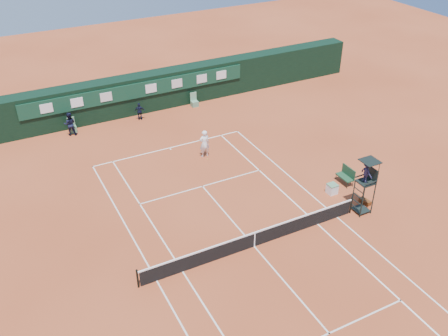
# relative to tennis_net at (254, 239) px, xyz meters

# --- Properties ---
(ground) EXTENTS (90.00, 90.00, 0.00)m
(ground) POSITION_rel_tennis_net_xyz_m (0.00, 0.00, -0.51)
(ground) COLOR #AC4B28
(ground) RESTS_ON ground
(court_lines) EXTENTS (11.05, 23.85, 0.01)m
(court_lines) POSITION_rel_tennis_net_xyz_m (0.00, 0.00, -0.50)
(court_lines) COLOR white
(court_lines) RESTS_ON ground
(tennis_net) EXTENTS (12.90, 0.10, 1.10)m
(tennis_net) POSITION_rel_tennis_net_xyz_m (0.00, 0.00, 0.00)
(tennis_net) COLOR black
(tennis_net) RESTS_ON ground
(back_wall) EXTENTS (40.00, 1.65, 3.00)m
(back_wall) POSITION_rel_tennis_net_xyz_m (0.00, 18.74, 1.00)
(back_wall) COLOR black
(back_wall) RESTS_ON ground
(linesman_chair_left) EXTENTS (0.55, 0.50, 1.15)m
(linesman_chair_left) POSITION_rel_tennis_net_xyz_m (-5.50, 17.48, -0.19)
(linesman_chair_left) COLOR #5F9264
(linesman_chair_left) RESTS_ON ground
(linesman_chair_right) EXTENTS (0.55, 0.50, 1.15)m
(linesman_chair_right) POSITION_rel_tennis_net_xyz_m (4.50, 17.48, -0.19)
(linesman_chair_right) COLOR #5B8B69
(linesman_chair_right) RESTS_ON ground
(umpire_chair) EXTENTS (0.96, 0.95, 3.42)m
(umpire_chair) POSITION_rel_tennis_net_xyz_m (7.03, -0.18, 1.95)
(umpire_chair) COLOR black
(umpire_chair) RESTS_ON ground
(player_bench) EXTENTS (0.55, 1.20, 1.10)m
(player_bench) POSITION_rel_tennis_net_xyz_m (8.21, 2.63, 0.09)
(player_bench) COLOR #1A4127
(player_bench) RESTS_ON ground
(tennis_bag) EXTENTS (0.43, 0.75, 0.27)m
(tennis_bag) POSITION_rel_tennis_net_xyz_m (7.80, 0.33, -0.38)
(tennis_bag) COLOR black
(tennis_bag) RESTS_ON ground
(cooler) EXTENTS (0.57, 0.57, 0.65)m
(cooler) POSITION_rel_tennis_net_xyz_m (6.71, 2.09, -0.18)
(cooler) COLOR white
(cooler) RESTS_ON ground
(tennis_ball) EXTENTS (0.07, 0.07, 0.07)m
(tennis_ball) POSITION_rel_tennis_net_xyz_m (1.72, 9.21, -0.48)
(tennis_ball) COLOR #BCD030
(tennis_ball) RESTS_ON ground
(player) EXTENTS (0.74, 0.50, 1.99)m
(player) POSITION_rel_tennis_net_xyz_m (1.72, 9.68, 0.49)
(player) COLOR white
(player) RESTS_ON ground
(ball_kid_left) EXTENTS (1.02, 0.88, 1.78)m
(ball_kid_left) POSITION_rel_tennis_net_xyz_m (-5.69, 17.09, 0.38)
(ball_kid_left) COLOR black
(ball_kid_left) RESTS_ON ground
(ball_kid_right) EXTENTS (0.89, 0.59, 1.41)m
(ball_kid_right) POSITION_rel_tennis_net_xyz_m (-0.32, 17.13, 0.20)
(ball_kid_right) COLOR black
(ball_kid_right) RESTS_ON ground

